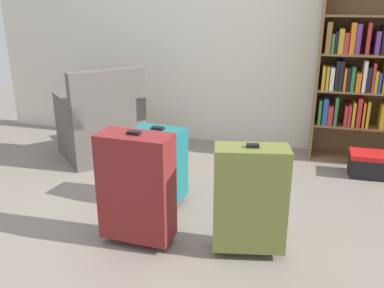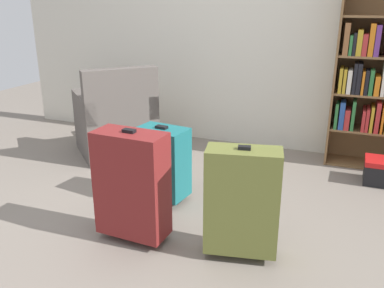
# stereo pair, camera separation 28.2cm
# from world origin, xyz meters

# --- Properties ---
(ground_plane) EXTENTS (8.98, 8.98, 0.00)m
(ground_plane) POSITION_xyz_m (0.00, 0.00, 0.00)
(ground_plane) COLOR slate
(back_wall) EXTENTS (5.13, 0.10, 2.60)m
(back_wall) POSITION_xyz_m (0.00, 2.04, 1.30)
(back_wall) COLOR beige
(back_wall) RESTS_ON ground
(armchair) EXTENTS (0.99, 0.99, 0.90)m
(armchair) POSITION_xyz_m (-0.98, 1.23, 0.32)
(armchair) COLOR #59514C
(armchair) RESTS_ON ground
(mug) EXTENTS (0.12, 0.08, 0.10)m
(mug) POSITION_xyz_m (-0.41, 1.03, 0.05)
(mug) COLOR #1959A5
(mug) RESTS_ON ground
(suitcase_teal) EXTENTS (0.41, 0.30, 0.60)m
(suitcase_teal) POSITION_xyz_m (-0.10, 0.45, 0.32)
(suitcase_teal) COLOR #19666B
(suitcase_teal) RESTS_ON ground
(suitcase_olive) EXTENTS (0.46, 0.28, 0.71)m
(suitcase_olive) POSITION_xyz_m (0.66, -0.06, 0.37)
(suitcase_olive) COLOR brown
(suitcase_olive) RESTS_ON ground
(suitcase_dark_red) EXTENTS (0.46, 0.24, 0.75)m
(suitcase_dark_red) POSITION_xyz_m (-0.03, -0.13, 0.39)
(suitcase_dark_red) COLOR maroon
(suitcase_dark_red) RESTS_ON ground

